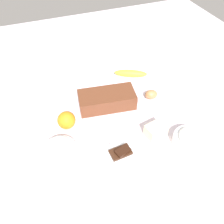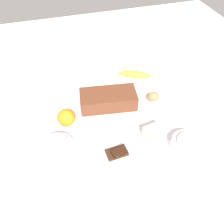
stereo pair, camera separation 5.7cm
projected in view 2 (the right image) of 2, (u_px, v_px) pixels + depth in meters
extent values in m
cube|color=silver|center=(112.00, 119.00, 1.13)|extent=(2.40, 2.40, 0.02)
cube|color=brown|center=(108.00, 99.00, 1.16)|extent=(0.30, 0.17, 0.08)
cube|color=black|center=(108.00, 99.00, 1.15)|extent=(0.28, 0.16, 0.07)
cylinder|color=white|center=(188.00, 146.00, 0.98)|extent=(0.15, 0.15, 0.04)
torus|color=white|center=(189.00, 143.00, 0.97)|extent=(0.15, 0.15, 0.01)
ellipsoid|color=white|center=(190.00, 141.00, 0.96)|extent=(0.11, 0.11, 0.04)
cylinder|color=white|center=(57.00, 148.00, 0.98)|extent=(0.15, 0.15, 0.04)
torus|color=white|center=(56.00, 146.00, 0.97)|extent=(0.15, 0.15, 0.01)
ellipsoid|color=white|center=(55.00, 144.00, 0.96)|extent=(0.12, 0.12, 0.04)
ellipsoid|color=yellow|center=(135.00, 74.00, 1.33)|extent=(0.19, 0.12, 0.04)
sphere|color=orange|center=(66.00, 118.00, 1.07)|extent=(0.08, 0.08, 0.08)
cube|color=#F4EDB2|center=(154.00, 133.00, 1.02)|extent=(0.10, 0.08, 0.06)
ellipsoid|color=#AF7647|center=(153.00, 97.00, 1.19)|extent=(0.07, 0.06, 0.05)
cylinder|color=white|center=(117.00, 154.00, 0.97)|extent=(0.13, 0.13, 0.01)
cube|color=#381E11|center=(117.00, 153.00, 0.97)|extent=(0.09, 0.06, 0.01)
cube|color=black|center=(119.00, 151.00, 0.96)|extent=(0.07, 0.06, 0.01)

